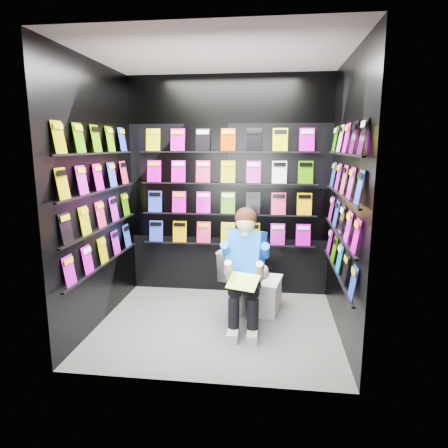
# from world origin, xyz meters

# --- Properties ---
(floor) EXTENTS (2.40, 2.40, 0.00)m
(floor) POSITION_xyz_m (0.00, 0.00, 0.00)
(floor) COLOR #5D5D5A
(floor) RESTS_ON ground
(ceiling) EXTENTS (2.40, 2.40, 0.00)m
(ceiling) POSITION_xyz_m (0.00, 0.00, 2.60)
(ceiling) COLOR white
(ceiling) RESTS_ON floor
(wall_back) EXTENTS (2.40, 0.04, 2.60)m
(wall_back) POSITION_xyz_m (0.00, 1.00, 1.30)
(wall_back) COLOR black
(wall_back) RESTS_ON floor
(wall_front) EXTENTS (2.40, 0.04, 2.60)m
(wall_front) POSITION_xyz_m (0.00, -1.00, 1.30)
(wall_front) COLOR black
(wall_front) RESTS_ON floor
(wall_left) EXTENTS (0.04, 2.00, 2.60)m
(wall_left) POSITION_xyz_m (-1.20, 0.00, 1.30)
(wall_left) COLOR black
(wall_left) RESTS_ON floor
(wall_right) EXTENTS (0.04, 2.00, 2.60)m
(wall_right) POSITION_xyz_m (1.20, 0.00, 1.30)
(wall_right) COLOR black
(wall_right) RESTS_ON floor
(comics_back) EXTENTS (2.10, 0.06, 1.37)m
(comics_back) POSITION_xyz_m (0.00, 0.97, 1.31)
(comics_back) COLOR #E3235F
(comics_back) RESTS_ON wall_back
(comics_left) EXTENTS (0.06, 1.70, 1.37)m
(comics_left) POSITION_xyz_m (-1.17, 0.00, 1.31)
(comics_left) COLOR #E3235F
(comics_left) RESTS_ON wall_left
(comics_right) EXTENTS (0.06, 1.70, 1.37)m
(comics_right) POSITION_xyz_m (1.17, 0.00, 1.31)
(comics_right) COLOR #E3235F
(comics_right) RESTS_ON wall_right
(toilet) EXTENTS (0.64, 0.85, 0.73)m
(toilet) POSITION_xyz_m (0.28, 0.44, 0.37)
(toilet) COLOR white
(toilet) RESTS_ON floor
(longbox) EXTENTS (0.31, 0.48, 0.33)m
(longbox) POSITION_xyz_m (0.50, 0.43, 0.17)
(longbox) COLOR silver
(longbox) RESTS_ON floor
(longbox_lid) EXTENTS (0.34, 0.50, 0.03)m
(longbox_lid) POSITION_xyz_m (0.50, 0.43, 0.35)
(longbox_lid) COLOR silver
(longbox_lid) RESTS_ON longbox
(reader) EXTENTS (0.67, 0.81, 1.27)m
(reader) POSITION_xyz_m (0.28, 0.06, 0.74)
(reader) COLOR blue
(reader) RESTS_ON toilet
(held_comic) EXTENTS (0.32, 0.25, 0.12)m
(held_comic) POSITION_xyz_m (0.28, -0.29, 0.58)
(held_comic) COLOR green
(held_comic) RESTS_ON reader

